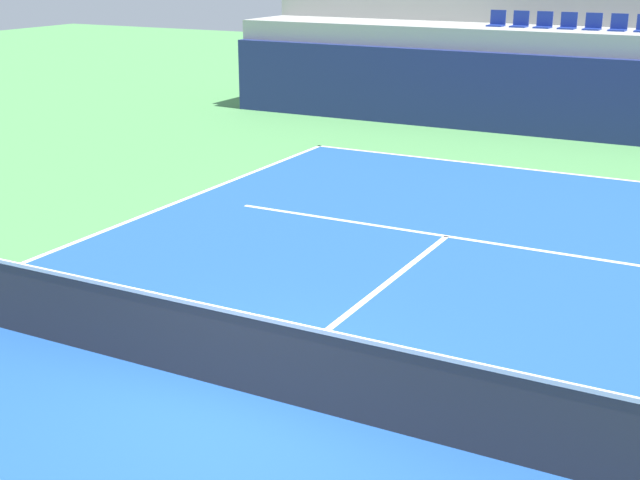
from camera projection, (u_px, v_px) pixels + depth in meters
name	position (u px, v px, depth m)	size (l,w,h in m)	color
ground_plane	(248.00, 393.00, 9.72)	(80.00, 80.00, 0.00)	#4C8C4C
court_surface	(248.00, 393.00, 9.72)	(11.00, 24.00, 0.01)	#1E4C99
baseline_far	(532.00, 170.00, 19.74)	(11.00, 0.10, 0.00)	white
service_line_far	(447.00, 236.00, 15.08)	(8.26, 0.10, 0.00)	white
centre_service_line	(369.00, 298.00, 12.40)	(0.10, 6.40, 0.00)	white
back_wall	(575.00, 99.00, 22.70)	(20.62, 0.30, 2.14)	navy
stands_tier_lower	(587.00, 81.00, 23.75)	(20.62, 2.40, 2.72)	#9E9E99
stands_tier_upper	(606.00, 53.00, 25.59)	(20.62, 2.40, 3.79)	#9E9E99
seating_row_lower	(593.00, 25.00, 23.36)	(5.73, 0.44, 0.44)	navy
tennis_net	(246.00, 352.00, 9.56)	(11.08, 0.08, 1.07)	black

